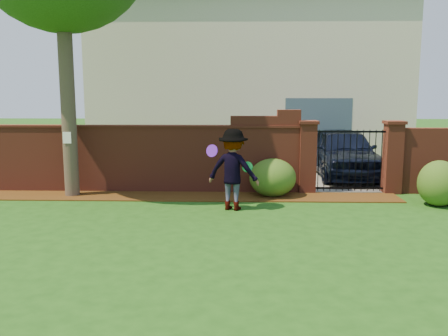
{
  "coord_description": "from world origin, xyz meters",
  "views": [
    {
      "loc": [
        0.58,
        -8.33,
        2.59
      ],
      "look_at": [
        0.31,
        1.4,
        1.05
      ],
      "focal_mm": 38.25,
      "sensor_mm": 36.0,
      "label": 1
    }
  ],
  "objects_px": {
    "car": "(345,153)",
    "man": "(232,170)",
    "frisbee_green": "(247,167)",
    "frisbee_purple": "(212,151)"
  },
  "relations": [
    {
      "from": "car",
      "to": "man",
      "type": "distance_m",
      "value": 5.39
    },
    {
      "from": "man",
      "to": "frisbee_purple",
      "type": "xyz_separation_m",
      "value": [
        -0.45,
        0.05,
        0.42
      ]
    },
    {
      "from": "car",
      "to": "man",
      "type": "height_order",
      "value": "man"
    },
    {
      "from": "car",
      "to": "man",
      "type": "bearing_deg",
      "value": -129.79
    },
    {
      "from": "man",
      "to": "frisbee_green",
      "type": "bearing_deg",
      "value": -174.01
    },
    {
      "from": "man",
      "to": "frisbee_purple",
      "type": "bearing_deg",
      "value": 10.92
    },
    {
      "from": "car",
      "to": "frisbee_purple",
      "type": "height_order",
      "value": "car"
    },
    {
      "from": "frisbee_purple",
      "to": "man",
      "type": "bearing_deg",
      "value": -6.74
    },
    {
      "from": "frisbee_green",
      "to": "man",
      "type": "bearing_deg",
      "value": 168.33
    },
    {
      "from": "man",
      "to": "car",
      "type": "bearing_deg",
      "value": -111.55
    }
  ]
}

